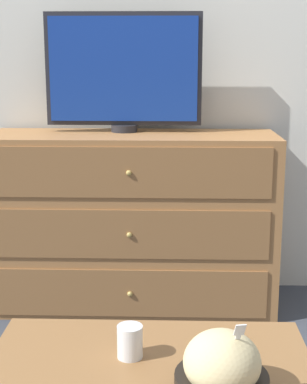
# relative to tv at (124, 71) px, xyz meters

# --- Properties ---
(ground_plane) EXTENTS (12.00, 12.00, 0.00)m
(ground_plane) POSITION_rel_tv_xyz_m (0.10, 0.16, -1.10)
(ground_plane) COLOR #383D47
(wall_back) EXTENTS (12.00, 0.05, 2.60)m
(wall_back) POSITION_rel_tv_xyz_m (0.10, 0.19, 0.20)
(wall_back) COLOR silver
(wall_back) RESTS_ON ground_plane
(dresser) EXTENTS (1.31, 0.44, 0.82)m
(dresser) POSITION_rel_tv_xyz_m (0.04, -0.08, -0.69)
(dresser) COLOR #9E6B3D
(dresser) RESTS_ON ground_plane
(tv) EXTENTS (0.71, 0.12, 0.54)m
(tv) POSITION_rel_tv_xyz_m (0.00, 0.00, 0.00)
(tv) COLOR #232328
(tv) RESTS_ON dresser
(takeout_bowl) EXTENTS (0.22, 0.22, 0.19)m
(takeout_bowl) POSITION_rel_tv_xyz_m (0.34, -1.50, -0.63)
(takeout_bowl) COLOR black
(takeout_bowl) RESTS_ON coffee_table
(drink_cup) EXTENTS (0.07, 0.07, 0.09)m
(drink_cup) POSITION_rel_tv_xyz_m (0.12, -1.35, -0.66)
(drink_cup) COLOR beige
(drink_cup) RESTS_ON coffee_table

